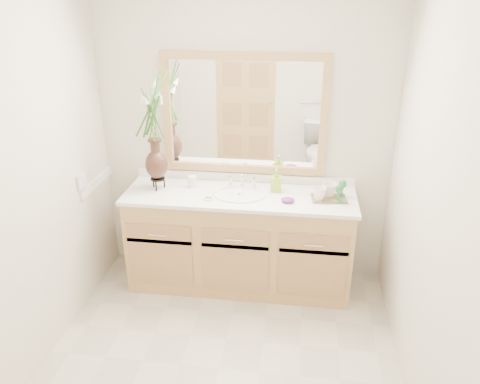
# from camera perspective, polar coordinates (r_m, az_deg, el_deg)

# --- Properties ---
(floor) EXTENTS (2.60, 2.60, 0.00)m
(floor) POSITION_cam_1_polar(r_m,az_deg,el_deg) (3.35, -2.50, -20.66)
(floor) COLOR #BBB39F
(floor) RESTS_ON ground
(wall_back) EXTENTS (2.40, 0.02, 2.40)m
(wall_back) POSITION_cam_1_polar(r_m,az_deg,el_deg) (3.85, 0.52, 6.51)
(wall_back) COLOR silver
(wall_back) RESTS_ON floor
(wall_front) EXTENTS (2.40, 0.02, 2.40)m
(wall_front) POSITION_cam_1_polar(r_m,az_deg,el_deg) (1.61, -11.86, -21.86)
(wall_front) COLOR silver
(wall_front) RESTS_ON floor
(wall_left) EXTENTS (0.02, 2.60, 2.40)m
(wall_left) POSITION_cam_1_polar(r_m,az_deg,el_deg) (3.09, -25.41, -0.34)
(wall_left) COLOR silver
(wall_left) RESTS_ON floor
(wall_right) EXTENTS (0.02, 2.60, 2.40)m
(wall_right) POSITION_cam_1_polar(r_m,az_deg,el_deg) (2.72, 22.83, -3.08)
(wall_right) COLOR silver
(wall_right) RESTS_ON floor
(vanity) EXTENTS (1.80, 0.55, 0.80)m
(vanity) POSITION_cam_1_polar(r_m,az_deg,el_deg) (3.91, -0.04, -6.01)
(vanity) COLOR tan
(vanity) RESTS_ON floor
(counter) EXTENTS (1.84, 0.57, 0.03)m
(counter) POSITION_cam_1_polar(r_m,az_deg,el_deg) (3.72, -0.04, -0.46)
(counter) COLOR white
(counter) RESTS_ON vanity
(sink) EXTENTS (0.38, 0.34, 0.23)m
(sink) POSITION_cam_1_polar(r_m,az_deg,el_deg) (3.72, -0.08, -1.11)
(sink) COLOR white
(sink) RESTS_ON counter
(mirror) EXTENTS (1.32, 0.04, 0.97)m
(mirror) POSITION_cam_1_polar(r_m,az_deg,el_deg) (3.77, 0.49, 9.39)
(mirror) COLOR white
(mirror) RESTS_ON wall_back
(switch_plate) EXTENTS (0.02, 0.12, 0.12)m
(switch_plate) POSITION_cam_1_polar(r_m,az_deg,el_deg) (3.77, -18.73, 1.28)
(switch_plate) COLOR white
(switch_plate) RESTS_ON wall_left
(flower_vase) EXTENTS (0.21, 0.21, 0.86)m
(flower_vase) POSITION_cam_1_polar(r_m,az_deg,el_deg) (3.69, -10.57, 8.85)
(flower_vase) COLOR black
(flower_vase) RESTS_ON counter
(tumbler) EXTENTS (0.07, 0.07, 0.09)m
(tumbler) POSITION_cam_1_polar(r_m,az_deg,el_deg) (3.86, -5.83, 1.29)
(tumbler) COLOR white
(tumbler) RESTS_ON counter
(soap_dish) EXTENTS (0.09, 0.09, 0.03)m
(soap_dish) POSITION_cam_1_polar(r_m,az_deg,el_deg) (3.63, -3.79, -0.72)
(soap_dish) COLOR white
(soap_dish) RESTS_ON counter
(soap_bottle) EXTENTS (0.08, 0.08, 0.17)m
(soap_bottle) POSITION_cam_1_polar(r_m,az_deg,el_deg) (3.75, 4.41, 1.33)
(soap_bottle) COLOR #94CA2F
(soap_bottle) RESTS_ON counter
(purple_dish) EXTENTS (0.12, 0.11, 0.04)m
(purple_dish) POSITION_cam_1_polar(r_m,az_deg,el_deg) (3.59, 5.85, -0.97)
(purple_dish) COLOR #6A2878
(purple_dish) RESTS_ON counter
(tray) EXTENTS (0.28, 0.20, 0.01)m
(tray) POSITION_cam_1_polar(r_m,az_deg,el_deg) (3.69, 10.76, -0.76)
(tray) COLOR brown
(tray) RESTS_ON counter
(mug_left) EXTENTS (0.11, 0.10, 0.11)m
(mug_left) POSITION_cam_1_polar(r_m,az_deg,el_deg) (3.62, 9.66, -0.11)
(mug_left) COLOR white
(mug_left) RESTS_ON tray
(mug_right) EXTENTS (0.15, 0.15, 0.11)m
(mug_right) POSITION_cam_1_polar(r_m,az_deg,el_deg) (3.70, 10.88, 0.31)
(mug_right) COLOR white
(mug_right) RESTS_ON tray
(goblet_front) EXTENTS (0.06, 0.06, 0.14)m
(goblet_front) POSITION_cam_1_polar(r_m,az_deg,el_deg) (3.60, 12.01, 0.27)
(goblet_front) COLOR #257133
(goblet_front) RESTS_ON tray
(goblet_back) EXTENTS (0.06, 0.06, 0.13)m
(goblet_back) POSITION_cam_1_polar(r_m,az_deg,el_deg) (3.71, 12.41, 0.85)
(goblet_back) COLOR #257133
(goblet_back) RESTS_ON tray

